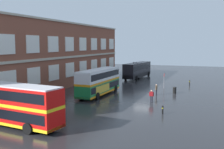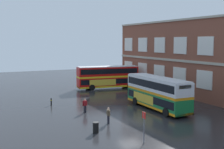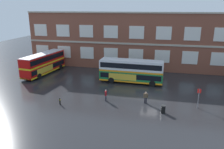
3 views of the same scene
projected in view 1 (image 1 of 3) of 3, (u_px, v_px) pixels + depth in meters
ground_plane at (130, 93)px, 45.06m from camera, size 120.00×120.00×0.00m
brick_terminal_building at (42, 56)px, 48.84m from camera, size 53.48×8.19×11.96m
double_decker_near at (12, 104)px, 26.77m from camera, size 3.97×11.24×4.07m
double_decker_middle at (99, 81)px, 42.76m from camera, size 11.06×3.09×4.07m
touring_coach at (137, 70)px, 64.02m from camera, size 12.17×3.65×3.80m
waiting_passenger at (152, 95)px, 37.64m from camera, size 0.29×0.64×1.70m
second_passenger at (156, 89)px, 43.00m from camera, size 0.63×0.24×1.70m
bus_stand_flag at (164, 79)px, 49.32m from camera, size 0.44×0.10×2.70m
station_litter_bin at (175, 90)px, 44.43m from camera, size 0.60×0.60×1.03m
safety_bollard_west at (163, 110)px, 31.34m from camera, size 0.19×0.19×0.95m
safety_bollard_east at (190, 83)px, 53.16m from camera, size 0.19×0.19×0.95m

